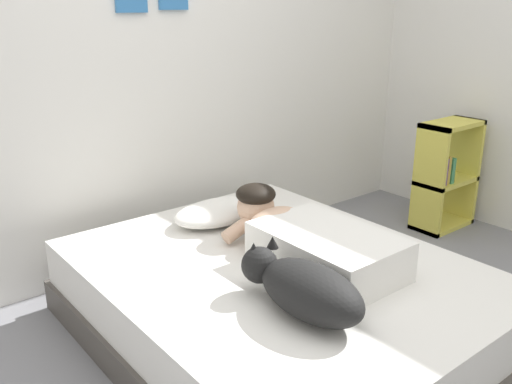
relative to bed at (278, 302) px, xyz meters
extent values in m
cube|color=silver|center=(0.04, 1.16, 1.06)|extent=(4.15, 0.10, 2.50)
cube|color=#4C4742|center=(0.00, 0.00, -0.11)|extent=(1.51, 1.91, 0.16)
cube|color=white|center=(0.00, 0.00, 0.08)|extent=(1.47, 1.85, 0.22)
ellipsoid|color=white|center=(0.09, 0.60, 0.25)|extent=(0.52, 0.32, 0.11)
cube|color=white|center=(0.13, -0.17, 0.28)|extent=(0.42, 0.64, 0.18)
ellipsoid|color=#D8AD8E|center=(0.13, 0.17, 0.30)|extent=(0.32, 0.20, 0.16)
sphere|color=#D8AD8E|center=(0.13, 0.33, 0.34)|extent=(0.19, 0.19, 0.19)
ellipsoid|color=black|center=(0.13, 0.33, 0.41)|extent=(0.20, 0.20, 0.10)
cylinder|color=#D8AD8E|center=(0.03, 0.31, 0.27)|extent=(0.23, 0.07, 0.14)
cylinder|color=#D8AD8E|center=(0.23, 0.31, 0.27)|extent=(0.23, 0.07, 0.14)
ellipsoid|color=black|center=(-0.19, -0.40, 0.29)|extent=(0.26, 0.48, 0.20)
sphere|color=black|center=(-0.22, -0.14, 0.31)|extent=(0.15, 0.15, 0.15)
cone|color=black|center=(-0.24, -0.12, 0.38)|extent=(0.05, 0.05, 0.05)
cone|color=black|center=(-0.14, -0.12, 0.38)|extent=(0.05, 0.05, 0.05)
cylinder|color=teal|center=(0.19, 0.34, 0.23)|extent=(0.09, 0.09, 0.07)
torus|color=teal|center=(0.24, 0.34, 0.23)|extent=(0.05, 0.01, 0.05)
cube|color=black|center=(0.23, -0.42, 0.20)|extent=(0.07, 0.14, 0.01)
cube|color=#D8CC4C|center=(1.61, 0.32, 0.19)|extent=(0.03, 0.24, 0.75)
cube|color=#D8CC4C|center=(2.03, 0.32, 0.19)|extent=(0.03, 0.24, 0.75)
cube|color=#D8CC4C|center=(1.82, 0.32, -0.17)|extent=(0.45, 0.24, 0.03)
cube|color=#D8CC4C|center=(1.82, 0.32, 0.15)|extent=(0.45, 0.24, 0.03)
cube|color=#D8CC4C|center=(1.82, 0.32, 0.55)|extent=(0.45, 0.24, 0.03)
cube|color=#3866A5|center=(1.63, 0.32, 0.24)|extent=(0.02, 0.15, 0.15)
cube|color=#724C8C|center=(1.67, 0.32, 0.26)|extent=(0.02, 0.19, 0.18)
cube|color=gold|center=(1.70, 0.32, 0.26)|extent=(0.03, 0.18, 0.19)
cube|color=#3F8C59|center=(1.74, 0.32, 0.25)|extent=(0.03, 0.20, 0.18)
camera|label=1|loc=(-1.50, -1.70, 1.31)|focal=38.87mm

